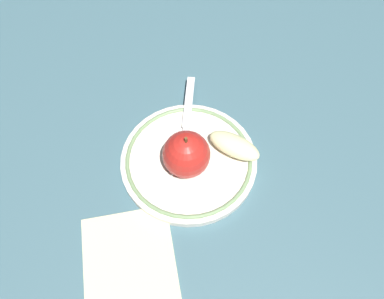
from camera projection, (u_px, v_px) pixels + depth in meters
The scene contains 6 objects.
ground_plane at pixel (192, 169), 0.54m from camera, with size 2.00×2.00×0.00m, color #3C5E69.
plate at pixel (192, 159), 0.54m from camera, with size 0.19×0.19×0.01m.
apple_red_whole at pixel (187, 155), 0.49m from camera, with size 0.06×0.06×0.07m.
apple_slice_front at pixel (233, 143), 0.53m from camera, with size 0.08×0.03×0.02m, color beige.
fork at pixel (187, 120), 0.56m from camera, with size 0.17×0.09×0.00m.
napkin_folded at pixel (130, 267), 0.46m from camera, with size 0.15×0.11×0.01m, color beige.
Camera 1 is at (-0.23, 0.09, 0.47)m, focal length 35.00 mm.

